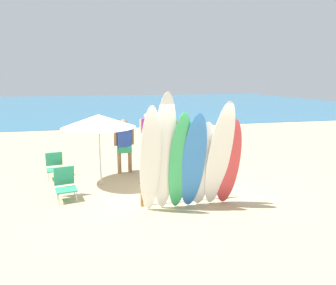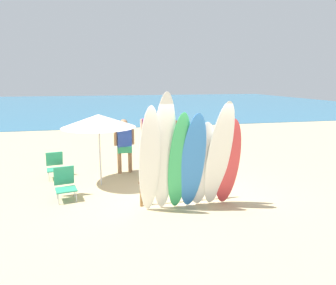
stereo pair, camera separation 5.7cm
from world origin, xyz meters
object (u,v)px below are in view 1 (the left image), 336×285
Objects in this scene: surfboard_green_2 at (180,163)px; beachgoer_photographing at (147,129)px; surfboard_white_1 at (165,154)px; beachgoer_midbeach at (124,142)px; beach_umbrella at (99,121)px; surfboard_red_6 at (228,163)px; beach_chair_blue at (65,182)px; beach_chair_red at (55,164)px; beachgoer_by_water at (150,149)px; beachgoer_near_rack at (170,131)px; surfboard_white_0 at (150,161)px; surfboard_blue_3 at (193,163)px; surfboard_white_5 at (219,156)px; surfboard_rack at (185,184)px; surfboard_white_4 at (203,165)px.

surfboard_green_2 is 1.52× the size of beachgoer_photographing.
surfboard_white_1 reaches higher than beachgoer_midbeach.
beach_umbrella is (-1.36, 2.30, 0.48)m from surfboard_white_1.
beach_chair_blue is (-3.80, 1.38, -0.65)m from surfboard_red_6.
surfboard_green_2 is at bearing -174.56° from surfboard_red_6.
beachgoer_by_water is at bearing -25.32° from beach_chair_red.
beachgoer_by_water is at bearing -81.13° from beachgoer_near_rack.
beachgoer_by_water is at bearing 81.38° from surfboard_white_0.
surfboard_blue_3 is at bearing -54.86° from beach_chair_red.
beachgoer_photographing is (-0.90, 0.55, 0.02)m from beachgoer_near_rack.
surfboard_blue_3 is 2.68m from beachgoer_by_water.
beachgoer_photographing is 0.99× the size of beachgoer_by_water.
beach_chair_blue is at bearing 148.96° from surfboard_white_1.
beach_umbrella reaches higher than beach_chair_red.
surfboard_green_2 is 5.97m from beachgoer_near_rack.
beachgoer_midbeach reaches higher than beach_chair_red.
surfboard_white_0 is 2.57m from beach_chair_blue.
beach_chair_blue is at bearing -136.61° from beach_umbrella.
surfboard_white_5 is at bearing -60.13° from beachgoer_near_rack.
beach_chair_red is (-3.38, 3.43, -0.74)m from surfboard_blue_3.
beach_chair_red reaches higher than surfboard_rack.
surfboard_blue_3 is 1.38× the size of beachgoer_midbeach.
surfboard_blue_3 is 1.51× the size of beachgoer_by_water.
surfboard_white_1 is 1.31× the size of surfboard_white_4.
beachgoer_by_water is (0.69, -0.81, -0.08)m from beachgoer_midbeach.
surfboard_white_1 reaches higher than beach_chair_red.
surfboard_green_2 is 2.95m from beach_umbrella.
beachgoer_by_water is at bearing 13.90° from beach_chair_blue.
surfboard_white_0 is at bearing -171.34° from surfboard_white_1.
surfboard_white_1 is 3.46m from beachgoer_midbeach.
surfboard_blue_3 is at bearing 173.42° from surfboard_white_5.
beachgoer_photographing is (-0.61, 6.43, -0.37)m from surfboard_white_5.
surfboard_blue_3 is 0.91m from surfboard_red_6.
surfboard_blue_3 is at bearing -2.32° from surfboard_white_1.
surfboard_green_2 reaches higher than beach_chair_blue.
surfboard_blue_3 is 0.30m from surfboard_white_4.
beach_umbrella is (-2.91, -3.53, 0.96)m from beachgoer_near_rack.
surfboard_green_2 is (0.67, 0.03, -0.08)m from surfboard_white_0.
surfboard_white_5 reaches higher than surfboard_white_4.
surfboard_blue_3 is 0.62m from surfboard_white_5.
beach_chair_blue is 0.41× the size of beach_umbrella.
surfboard_white_5 reaches higher than beachgoer_near_rack.
surfboard_white_4 is 2.60× the size of beach_chair_blue.
surfboard_white_4 is 6.32m from beachgoer_photographing.
surfboard_white_5 reaches higher than beach_umbrella.
surfboard_green_2 is (0.34, -0.01, -0.21)m from surfboard_white_1.
surfboard_white_4 is 1.35× the size of beachgoer_by_water.
beachgoer_near_rack is 3.23m from beachgoer_midbeach.
surfboard_green_2 reaches higher than beach_chair_red.
surfboard_rack is at bearing -49.93° from beach_chair_red.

